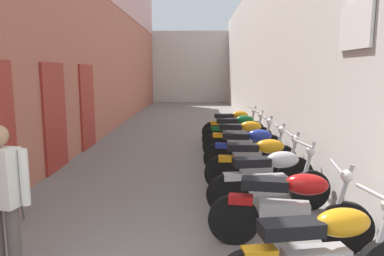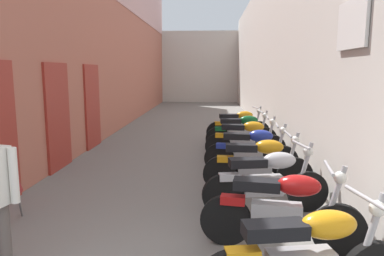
{
  "view_description": "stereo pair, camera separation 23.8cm",
  "coord_description": "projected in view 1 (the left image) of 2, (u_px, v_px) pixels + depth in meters",
  "views": [
    {
      "loc": [
        0.47,
        -1.66,
        2.04
      ],
      "look_at": [
        0.37,
        4.95,
        0.99
      ],
      "focal_mm": 33.77,
      "sensor_mm": 36.0,
      "label": 1
    },
    {
      "loc": [
        0.7,
        -1.65,
        2.04
      ],
      "look_at": [
        0.37,
        4.95,
        0.99
      ],
      "focal_mm": 33.77,
      "sensor_mm": 36.0,
      "label": 2
    }
  ],
  "objects": [
    {
      "name": "motorcycle_nearest",
      "position": [
        322.0,
        255.0,
        3.04
      ],
      "size": [
        1.84,
        0.58,
        1.04
      ],
      "color": "black",
      "rests_on": "ground"
    },
    {
      "name": "motorcycle_fifth",
      "position": [
        250.0,
        149.0,
        7.15
      ],
      "size": [
        1.85,
        0.58,
        1.04
      ],
      "color": "black",
      "rests_on": "ground"
    },
    {
      "name": "building_right",
      "position": [
        261.0,
        55.0,
        12.44
      ],
      "size": [
        0.45,
        22.12,
        5.17
      ],
      "color": "beige",
      "rests_on": "ground"
    },
    {
      "name": "motorcycle_seventh",
      "position": [
        238.0,
        131.0,
        9.36
      ],
      "size": [
        1.85,
        0.58,
        1.04
      ],
      "color": "black",
      "rests_on": "ground"
    },
    {
      "name": "motorcycle_fourth",
      "position": [
        259.0,
        162.0,
        6.12
      ],
      "size": [
        1.85,
        0.58,
        1.04
      ],
      "color": "black",
      "rests_on": "ground"
    },
    {
      "name": "motorcycle_third",
      "position": [
        271.0,
        179.0,
        5.18
      ],
      "size": [
        1.84,
        0.58,
        1.04
      ],
      "color": "black",
      "rests_on": "ground"
    },
    {
      "name": "building_left",
      "position": [
        106.0,
        15.0,
        12.26
      ],
      "size": [
        0.45,
        22.12,
        7.78
      ],
      "color": "#B76651",
      "rests_on": "ground"
    },
    {
      "name": "motorcycle_second",
      "position": [
        290.0,
        207.0,
        4.11
      ],
      "size": [
        1.84,
        0.58,
        1.04
      ],
      "color": "black",
      "rests_on": "ground"
    },
    {
      "name": "pedestrian_by_doorway",
      "position": [
        2.0,
        196.0,
        3.27
      ],
      "size": [
        0.52,
        0.28,
        1.57
      ],
      "color": "#564C47",
      "rests_on": "ground"
    },
    {
      "name": "motorcycle_sixth",
      "position": [
        243.0,
        138.0,
        8.32
      ],
      "size": [
        1.85,
        0.58,
        1.04
      ],
      "color": "black",
      "rests_on": "ground"
    },
    {
      "name": "motorcycle_eighth",
      "position": [
        234.0,
        125.0,
        10.39
      ],
      "size": [
        1.84,
        0.58,
        1.04
      ],
      "color": "black",
      "rests_on": "ground"
    },
    {
      "name": "umbrella_leaning",
      "position": [
        14.0,
        176.0,
        4.73
      ],
      "size": [
        0.2,
        0.35,
        0.97
      ],
      "color": "#4C4C4C",
      "rests_on": "ground"
    },
    {
      "name": "ground_plane",
      "position": [
        182.0,
        139.0,
        10.91
      ],
      "size": [
        38.12,
        38.12,
        0.0
      ],
      "primitive_type": "plane",
      "color": "slate"
    },
    {
      "name": "building_far_end",
      "position": [
        191.0,
        67.0,
        24.44
      ],
      "size": [
        7.93,
        2.0,
        4.59
      ],
      "primitive_type": "cube",
      "color": "beige",
      "rests_on": "ground"
    }
  ]
}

